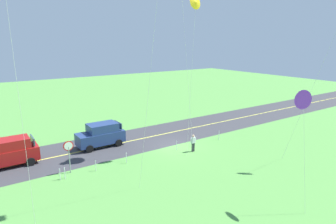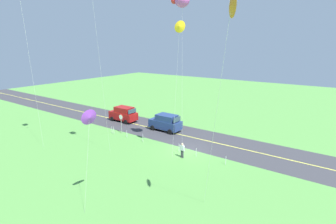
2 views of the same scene
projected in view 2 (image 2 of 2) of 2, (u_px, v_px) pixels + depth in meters
ground_plane at (186, 151)px, 27.81m from camera, size 120.00×120.00×0.10m
asphalt_road at (203, 140)px, 30.96m from camera, size 120.00×7.00×0.00m
road_centre_stripe at (203, 140)px, 30.96m from camera, size 120.00×0.16×0.00m
car_suv_foreground at (166, 122)px, 34.05m from camera, size 4.40×2.12×2.24m
car_parked_east_near at (124, 114)px, 38.30m from camera, size 4.40×2.12×2.24m
stop_sign at (121, 120)px, 32.92m from camera, size 0.76×0.08×2.56m
person_adult_near at (182, 150)px, 25.80m from camera, size 0.58×0.22×1.60m
kite_red_low at (182, 0)px, 23.48m from camera, size 2.10×1.75×15.99m
kite_blue_mid at (179, 27)px, 22.71m from camera, size 1.25×0.44×13.39m
kite_yellow_high at (89, 118)px, 16.47m from camera, size 0.54×1.53×7.18m
kite_green_far at (231, 8)px, 11.91m from camera, size 2.72×3.24×13.52m
fence_post_0 at (226, 160)px, 24.39m from camera, size 0.05×0.05×0.90m
fence_post_1 at (196, 152)px, 26.19m from camera, size 0.05×0.05×0.90m
fence_post_2 at (179, 148)px, 27.36m from camera, size 0.05×0.05×0.90m
fence_post_3 at (143, 138)px, 30.22m from camera, size 0.05×0.05×0.90m
fence_post_4 at (127, 134)px, 31.68m from camera, size 0.05×0.05×0.90m
fence_post_5 at (112, 130)px, 33.17m from camera, size 0.05×0.05×0.90m
fence_post_6 at (114, 130)px, 32.98m from camera, size 0.05×0.05×0.90m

